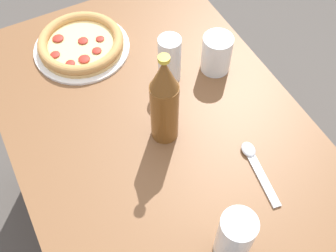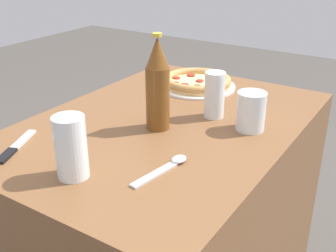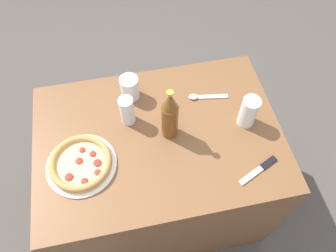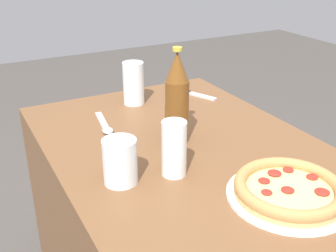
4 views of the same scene
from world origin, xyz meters
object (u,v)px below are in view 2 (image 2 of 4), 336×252
(glass_red_wine, at_px, (71,150))
(beer_bottle, at_px, (158,85))
(glass_water, at_px, (214,96))
(glass_cola, at_px, (251,113))
(knife, at_px, (15,147))
(spoon, at_px, (169,166))
(pizza_margherita, at_px, (197,82))

(glass_red_wine, bearing_deg, beer_bottle, -2.07)
(glass_water, bearing_deg, glass_cola, -102.00)
(glass_water, relative_size, beer_bottle, 0.52)
(glass_water, relative_size, glass_red_wine, 0.95)
(glass_red_wine, relative_size, knife, 0.82)
(beer_bottle, relative_size, knife, 1.51)
(spoon, bearing_deg, glass_red_wine, 132.72)
(pizza_margherita, bearing_deg, glass_cola, -128.02)
(pizza_margherita, bearing_deg, spoon, -157.17)
(pizza_margherita, bearing_deg, beer_bottle, -167.80)
(glass_water, relative_size, glass_cola, 1.26)
(knife, bearing_deg, glass_red_wine, -94.31)
(glass_cola, height_order, spoon, glass_cola)
(glass_cola, bearing_deg, pizza_margherita, 51.98)
(glass_cola, bearing_deg, spoon, 166.38)
(knife, bearing_deg, beer_bottle, -37.47)
(pizza_margherita, height_order, glass_water, glass_water)
(knife, relative_size, spoon, 1.00)
(glass_cola, distance_m, knife, 0.65)
(glass_cola, xyz_separation_m, glass_red_wine, (-0.47, 0.24, 0.01))
(beer_bottle, bearing_deg, knife, 142.53)
(pizza_margherita, distance_m, glass_red_wine, 0.71)
(glass_water, distance_m, spoon, 0.35)
(spoon, bearing_deg, knife, 108.91)
(glass_water, bearing_deg, beer_bottle, 148.89)
(pizza_margherita, distance_m, beer_bottle, 0.40)
(pizza_margherita, relative_size, glass_water, 1.97)
(glass_water, xyz_separation_m, glass_red_wine, (-0.49, 0.11, -0.00))
(spoon, bearing_deg, beer_bottle, 40.38)
(glass_cola, height_order, glass_red_wine, glass_red_wine)
(knife, distance_m, spoon, 0.42)
(pizza_margherita, xyz_separation_m, glass_red_wine, (-0.71, -0.07, 0.05))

